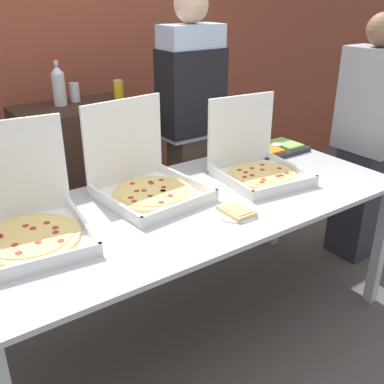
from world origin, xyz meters
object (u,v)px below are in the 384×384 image
soda_can_colored (119,89)px  person_server_vest (191,114)px  soda_bottle (59,85)px  soda_can_silver (75,92)px  pizza_box_far_left (25,220)px  pizza_box_near_right (146,180)px  paper_plate_front_right (237,211)px  pizza_box_far_right (256,164)px  veggie_tray (276,149)px  person_guest_cap (365,140)px

soda_can_colored → person_server_vest: size_ratio=0.07×
soda_bottle → soda_can_silver: (0.12, 0.04, -0.07)m
pizza_box_far_left → person_server_vest: (1.32, 0.65, 0.13)m
pizza_box_near_right → soda_can_colored: bearing=64.8°
paper_plate_front_right → pizza_box_far_right: bearing=37.0°
pizza_box_near_right → paper_plate_front_right: pizza_box_near_right is taller
veggie_tray → soda_can_colored: bearing=132.1°
person_guest_cap → veggie_tray: bearing=61.8°
pizza_box_near_right → pizza_box_far_right: (0.64, -0.15, -0.01)m
pizza_box_far_left → pizza_box_far_right: bearing=3.9°
soda_can_silver → person_guest_cap: person_guest_cap is taller
veggie_tray → pizza_box_far_right: bearing=-148.8°
pizza_box_near_right → person_guest_cap: size_ratio=0.32×
paper_plate_front_right → soda_can_silver: (-0.21, 1.42, 0.35)m
veggie_tray → person_server_vest: (-0.36, 0.46, 0.19)m
paper_plate_front_right → pizza_box_far_left: bearing=158.5°
soda_can_colored → person_guest_cap: bearing=-40.8°
pizza_box_near_right → veggie_tray: size_ratio=1.35×
pizza_box_near_right → veggie_tray: bearing=-0.5°
person_server_vest → pizza_box_far_left: bearing=26.2°
pizza_box_far_right → pizza_box_far_left: bearing=-175.6°
pizza_box_far_right → soda_can_silver: (-0.60, 1.12, 0.29)m
soda_can_silver → paper_plate_front_right: bearing=-81.7°
veggie_tray → soda_can_colored: soda_can_colored is taller
pizza_box_far_left → person_guest_cap: 2.23m
veggie_tray → person_server_vest: person_server_vest is taller
pizza_box_far_left → veggie_tray: 1.69m
soda_can_silver → pizza_box_far_left: bearing=-122.4°
pizza_box_far_right → soda_can_colored: bearing=114.0°
pizza_box_near_right → person_server_vest: (0.68, 0.56, 0.13)m
paper_plate_front_right → person_server_vest: bearing=66.4°
person_guest_cap → paper_plate_front_right: bearing=100.5°
person_server_vest → person_guest_cap: size_ratio=1.08×
pizza_box_far_left → person_server_vest: person_server_vest is taller
pizza_box_far_left → paper_plate_front_right: size_ratio=2.72×
paper_plate_front_right → soda_bottle: size_ratio=0.68×
pizza_box_near_right → pizza_box_far_left: bearing=-177.6°
veggie_tray → soda_can_silver: (-1.00, 0.88, 0.34)m
pizza_box_far_left → veggie_tray: bearing=12.7°
soda_bottle → soda_can_silver: size_ratio=2.40×
paper_plate_front_right → veggie_tray: size_ratio=0.51×
veggie_tray → person_server_vest: bearing=127.8°
veggie_tray → soda_bottle: 1.46m
paper_plate_front_right → soda_bottle: 1.47m
soda_can_silver → soda_can_colored: (0.28, -0.08, 0.00)m
soda_can_silver → person_server_vest: person_server_vest is taller
pizza_box_near_right → person_guest_cap: (1.58, -0.19, -0.02)m
paper_plate_front_right → person_guest_cap: bearing=10.5°
pizza_box_near_right → pizza_box_far_left: pizza_box_far_left is taller
person_server_vest → person_guest_cap: (0.90, -0.75, -0.15)m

